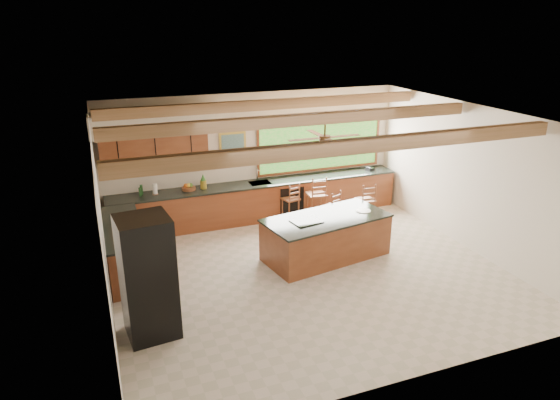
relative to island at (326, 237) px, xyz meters
name	(u,v)px	position (x,y,z in m)	size (l,w,h in m)	color
ground	(308,272)	(-0.59, -0.49, -0.44)	(7.20, 7.20, 0.00)	beige
room_shell	(289,153)	(-0.76, 0.16, 1.78)	(7.27, 6.54, 3.02)	beige
counter_run	(232,211)	(-1.41, 2.03, 0.03)	(7.12, 3.10, 1.27)	brown
island	(326,237)	(0.00, 0.00, 0.00)	(2.67, 1.59, 0.89)	brown
refrigerator	(148,278)	(-3.64, -1.43, 0.52)	(0.82, 0.80, 1.92)	black
bar_stool_a	(332,208)	(0.64, 1.06, 0.15)	(0.46, 0.47, 1.00)	brown
bar_stool_b	(291,200)	(0.01, 1.91, 0.14)	(0.43, 0.43, 0.98)	brown
bar_stool_c	(318,196)	(0.58, 1.67, 0.26)	(0.46, 0.46, 1.17)	brown
bar_stool_d	(367,202)	(1.53, 1.05, 0.20)	(0.41, 0.41, 1.08)	brown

